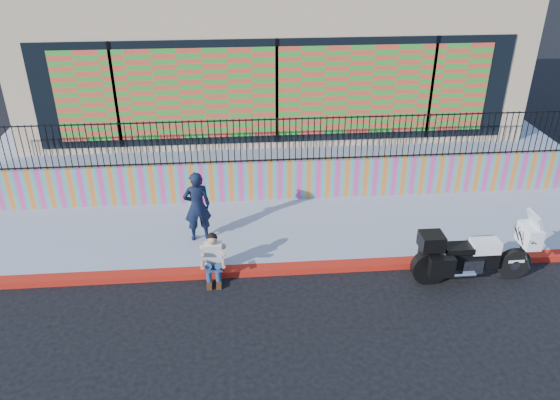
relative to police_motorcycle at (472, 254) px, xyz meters
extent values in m
plane|color=black|center=(-3.78, 0.63, -0.67)|extent=(90.00, 90.00, 0.00)
cube|color=#A40B10|center=(-3.78, 0.63, -0.60)|extent=(16.00, 0.30, 0.15)
cube|color=#8D95A9|center=(-3.78, 2.28, -0.60)|extent=(16.00, 3.00, 0.15)
cube|color=#DC3A8B|center=(-3.78, 3.88, 0.03)|extent=(16.00, 0.20, 1.10)
cube|color=#8D95A9|center=(-3.78, 8.98, -0.05)|extent=(16.00, 10.00, 1.25)
cube|color=tan|center=(-3.78, 8.78, 2.58)|extent=(14.00, 8.00, 4.00)
cube|color=black|center=(-3.78, 4.76, 2.18)|extent=(12.60, 0.04, 2.80)
cube|color=#DE4831|center=(-3.78, 4.73, 2.18)|extent=(11.48, 0.02, 2.40)
cylinder|color=black|center=(0.98, 0.00, -0.31)|extent=(0.72, 0.15, 0.72)
cylinder|color=black|center=(-0.88, 0.00, -0.31)|extent=(0.72, 0.15, 0.72)
cube|color=black|center=(0.05, 0.00, -0.13)|extent=(1.04, 0.31, 0.37)
cube|color=silver|center=(0.00, 0.00, -0.24)|extent=(0.44, 0.37, 0.33)
cube|color=white|center=(0.25, 0.00, 0.18)|extent=(0.60, 0.35, 0.26)
cube|color=black|center=(-0.33, 0.00, 0.16)|extent=(0.60, 0.37, 0.13)
cube|color=white|center=(1.18, 0.00, 0.40)|extent=(0.33, 0.57, 0.46)
cube|color=silver|center=(1.22, 0.00, 0.75)|extent=(0.20, 0.50, 0.37)
cube|color=black|center=(-0.93, 0.00, 0.37)|extent=(0.48, 0.46, 0.33)
cube|color=black|center=(-0.77, -0.33, -0.07)|extent=(0.52, 0.20, 0.44)
cube|color=black|center=(-0.77, 0.33, -0.07)|extent=(0.52, 0.20, 0.44)
cube|color=white|center=(0.98, 0.00, -0.20)|extent=(0.35, 0.17, 0.07)
imported|color=black|center=(-5.86, 1.96, 0.35)|extent=(0.70, 0.53, 1.74)
cube|color=navy|center=(-5.48, 0.65, -0.43)|extent=(0.36, 0.28, 0.18)
cube|color=silver|center=(-5.48, 0.61, -0.08)|extent=(0.38, 0.27, 0.54)
sphere|color=tan|center=(-5.48, 0.57, 0.28)|extent=(0.21, 0.21, 0.21)
cube|color=#472814|center=(-5.58, 0.21, -0.62)|extent=(0.11, 0.26, 0.10)
cube|color=#472814|center=(-5.38, 0.21, -0.62)|extent=(0.11, 0.26, 0.10)
camera|label=1|loc=(-4.87, -9.30, 6.41)|focal=35.00mm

